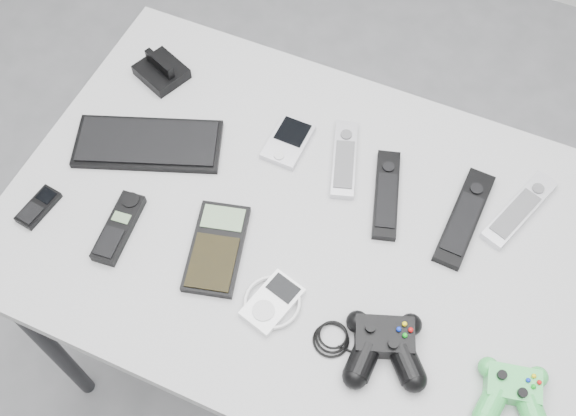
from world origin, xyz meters
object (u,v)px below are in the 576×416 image
at_px(remote_black_b, 465,217).
at_px(controller_green, 513,392).
at_px(pda, 288,142).
at_px(controller_black, 385,345).
at_px(remote_black_a, 386,194).
at_px(pda_keyboard, 148,143).
at_px(remote_silver_a, 344,159).
at_px(desk, 317,245).
at_px(mp3_player, 272,302).
at_px(remote_silver_b, 520,209).
at_px(mobile_phone, 38,207).
at_px(cordless_handset, 119,228).
at_px(calculator, 217,248).

xyz_separation_m(remote_black_b, controller_green, (0.16, -0.29, 0.01)).
bearing_deg(pda, controller_black, -44.32).
bearing_deg(remote_black_a, pda_keyboard, 172.99).
distance_m(remote_silver_a, remote_black_b, 0.25).
relative_size(desk, mp3_player, 10.87).
relative_size(remote_black_b, remote_silver_b, 1.12).
relative_size(mp3_player, controller_black, 0.46).
relative_size(mobile_phone, cordless_handset, 0.61).
distance_m(remote_black_b, mobile_phone, 0.79).
height_order(remote_black_a, calculator, remote_black_a).
xyz_separation_m(remote_silver_a, remote_black_a, (0.10, -0.04, -0.00)).
bearing_deg(remote_black_b, desk, -149.96).
relative_size(pda, remote_silver_a, 0.63).
bearing_deg(cordless_handset, remote_black_b, 19.72).
height_order(cordless_handset, mp3_player, cordless_handset).
bearing_deg(remote_silver_b, mp3_player, -114.11).
distance_m(remote_silver_a, controller_black, 0.38).
xyz_separation_m(desk, remote_silver_b, (0.33, 0.18, 0.08)).
relative_size(desk, controller_black, 4.97).
xyz_separation_m(pda_keyboard, calculator, (0.23, -0.15, 0.00)).
bearing_deg(desk, remote_black_b, 27.51).
bearing_deg(cordless_handset, remote_silver_a, 37.77).
relative_size(remote_black_a, mobile_phone, 2.16).
relative_size(pda_keyboard, pda, 2.59).
xyz_separation_m(remote_silver_a, calculator, (-0.14, -0.27, -0.00)).
height_order(desk, remote_black_b, remote_black_b).
bearing_deg(remote_black_a, cordless_handset, -164.36).
height_order(remote_silver_a, calculator, remote_silver_a).
height_order(pda_keyboard, remote_silver_b, remote_silver_b).
bearing_deg(remote_black_a, controller_black, -87.85).
bearing_deg(controller_black, controller_green, -17.90).
distance_m(pda, cordless_handset, 0.37).
bearing_deg(remote_black_b, pda_keyboard, -169.31).
bearing_deg(controller_green, remote_silver_b, 89.26).
bearing_deg(mp3_player, calculator, 173.04).
distance_m(mp3_player, controller_black, 0.20).
xyz_separation_m(controller_black, controller_green, (0.21, 0.01, -0.00)).
xyz_separation_m(remote_silver_b, calculator, (-0.48, -0.30, -0.00)).
bearing_deg(pda_keyboard, calculator, -54.47).
bearing_deg(remote_black_a, pda, 153.99).
height_order(pda, mp3_player, mp3_player).
height_order(remote_black_a, remote_silver_b, same).
xyz_separation_m(remote_black_b, cordless_handset, (-0.57, -0.28, 0.00)).
relative_size(calculator, mp3_player, 1.70).
xyz_separation_m(remote_silver_a, remote_black_b, (0.25, -0.03, 0.00)).
relative_size(remote_silver_b, calculator, 1.05).
distance_m(calculator, mp3_player, 0.15).
distance_m(remote_silver_b, mp3_player, 0.49).
height_order(remote_silver_a, remote_black_a, same).
distance_m(remote_silver_a, controller_green, 0.52).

